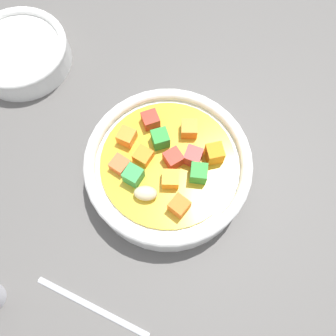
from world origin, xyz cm
name	(u,v)px	position (x,y,z in cm)	size (l,w,h in cm)	color
ground_plane	(168,177)	(0.00, 0.00, -1.00)	(140.00, 140.00, 2.00)	#565451
soup_bowl_main	(168,167)	(0.01, 0.00, 2.53)	(18.11, 18.11, 6.00)	white
side_bowl_small	(20,53)	(17.15, -17.91, 1.79)	(12.61, 12.61, 3.45)	white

